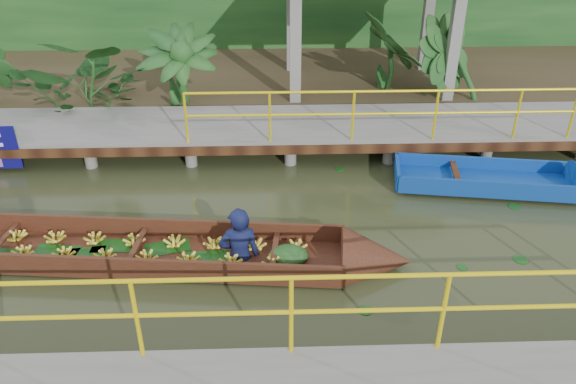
{
  "coord_description": "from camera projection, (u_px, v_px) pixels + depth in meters",
  "views": [
    {
      "loc": [
        0.62,
        -7.47,
        5.18
      ],
      "look_at": [
        0.88,
        0.5,
        0.6
      ],
      "focal_mm": 35.0,
      "sensor_mm": 36.0,
      "label": 1
    }
  ],
  "objects": [
    {
      "name": "ground",
      "position": [
        234.0,
        241.0,
        9.04
      ],
      "size": [
        80.0,
        80.0,
        0.0
      ],
      "primitive_type": "plane",
      "color": "#2C3219",
      "rests_on": "ground"
    },
    {
      "name": "land_strip",
      "position": [
        248.0,
        78.0,
        15.43
      ],
      "size": [
        30.0,
        8.0,
        0.45
      ],
      "primitive_type": "cube",
      "color": "#302518",
      "rests_on": "ground"
    },
    {
      "name": "far_dock",
      "position": [
        242.0,
        128.0,
        11.77
      ],
      "size": [
        16.0,
        2.06,
        1.66
      ],
      "color": "slate",
      "rests_on": "ground"
    },
    {
      "name": "vendor_boat",
      "position": [
        90.0,
        245.0,
        8.54
      ],
      "size": [
        10.47,
        2.01,
        2.18
      ],
      "rotation": [
        0.0,
        0.0,
        -0.1
      ],
      "color": "#351A0E",
      "rests_on": "ground"
    },
    {
      "name": "moored_blue_boat",
      "position": [
        535.0,
        183.0,
        10.36
      ],
      "size": [
        3.91,
        1.54,
        0.91
      ],
      "rotation": [
        0.0,
        0.0,
        -0.15
      ],
      "color": "navy",
      "rests_on": "ground"
    },
    {
      "name": "tropical_plants",
      "position": [
        167.0,
        62.0,
        12.91
      ],
      "size": [
        14.42,
        1.42,
        1.78
      ],
      "color": "#123A16",
      "rests_on": "ground"
    }
  ]
}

